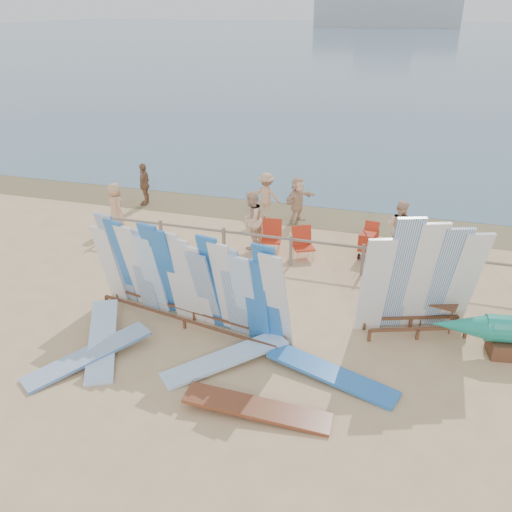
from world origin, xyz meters
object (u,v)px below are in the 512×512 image
(flat_board_d, at_px, (331,378))
(beachgoer_0, at_px, (115,206))
(beachgoer_5, at_px, (298,200))
(vendor_table, at_px, (438,313))
(beach_chair_right, at_px, (303,249))
(beachgoer_3, at_px, (267,196))
(beachgoer_2, at_px, (251,220))
(flat_board_e, at_px, (89,362))
(main_surfboard_rack, at_px, (187,281))
(flat_board_a, at_px, (103,347))
(side_surfboard_rack, at_px, (421,281))
(flat_board_b, at_px, (226,364))
(beach_chair_left, at_px, (271,242))
(beachgoer_extra_1, at_px, (144,184))
(stroller, at_px, (368,244))
(beachgoer_8, at_px, (399,228))
(flat_board_c, at_px, (257,413))

(flat_board_d, distance_m, beachgoer_0, 10.05)
(beachgoer_5, bearing_deg, vendor_table, -113.82)
(beach_chair_right, xyz_separation_m, beachgoer_3, (-1.91, 2.81, 0.54))
(beach_chair_right, xyz_separation_m, beachgoer_2, (-1.68, 0.31, 0.61))
(flat_board_e, bearing_deg, vendor_table, 60.08)
(main_surfboard_rack, height_order, beachgoer_3, main_surfboard_rack)
(flat_board_a, bearing_deg, side_surfboard_rack, -6.09)
(flat_board_d, height_order, beachgoer_2, beachgoer_2)
(main_surfboard_rack, bearing_deg, flat_board_b, -31.21)
(beach_chair_left, relative_size, beachgoer_extra_1, 0.60)
(flat_board_a, height_order, stroller, stroller)
(beachgoer_0, bearing_deg, beachgoer_8, -139.85)
(beachgoer_0, bearing_deg, beachgoer_5, -121.21)
(beach_chair_left, height_order, beachgoer_3, beachgoer_3)
(flat_board_e, height_order, beachgoer_3, beachgoer_3)
(flat_board_a, xyz_separation_m, beachgoer_5, (2.32, 8.52, 0.78))
(stroller, relative_size, beachgoer_8, 0.61)
(flat_board_e, relative_size, beachgoer_extra_1, 1.74)
(flat_board_c, bearing_deg, beachgoer_2, 16.06)
(flat_board_a, distance_m, flat_board_b, 2.75)
(beachgoer_0, relative_size, beachgoer_2, 0.87)
(flat_board_d, height_order, beachgoer_extra_1, beachgoer_extra_1)
(flat_board_b, bearing_deg, beach_chair_right, 130.36)
(flat_board_b, bearing_deg, beachgoer_extra_1, 170.80)
(beachgoer_8, bearing_deg, beachgoer_3, 9.07)
(side_surfboard_rack, relative_size, beachgoer_2, 1.67)
(side_surfboard_rack, relative_size, flat_board_e, 1.09)
(beachgoer_extra_1, bearing_deg, flat_board_a, 10.14)
(vendor_table, xyz_separation_m, beach_chair_right, (-3.75, 2.73, -0.08))
(stroller, xyz_separation_m, beachgoer_0, (-8.16, -0.15, 0.37))
(flat_board_a, distance_m, beachgoer_3, 8.66)
(flat_board_a, relative_size, beachgoer_extra_1, 1.74)
(main_surfboard_rack, relative_size, flat_board_b, 1.86)
(flat_board_d, bearing_deg, beachgoer_5, 33.85)
(beach_chair_left, distance_m, beachgoer_5, 2.61)
(vendor_table, height_order, flat_board_c, vendor_table)
(flat_board_e, relative_size, beachgoer_0, 1.75)
(flat_board_c, bearing_deg, main_surfboard_rack, 42.02)
(main_surfboard_rack, xyz_separation_m, side_surfboard_rack, (4.97, 1.11, 0.20))
(vendor_table, bearing_deg, flat_board_a, -143.46)
(side_surfboard_rack, relative_size, beachgoer_3, 1.83)
(side_surfboard_rack, distance_m, beachgoer_0, 10.34)
(flat_board_c, distance_m, beachgoer_0, 10.12)
(main_surfboard_rack, bearing_deg, beachgoer_3, 102.77)
(beach_chair_right, bearing_deg, beachgoer_5, 77.75)
(stroller, relative_size, beachgoer_0, 0.65)
(beach_chair_right, distance_m, beachgoer_extra_1, 7.18)
(beachgoer_0, relative_size, beachgoer_5, 0.99)
(beachgoer_8, bearing_deg, beach_chair_right, 52.70)
(flat_board_e, height_order, beachgoer_2, beachgoer_2)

